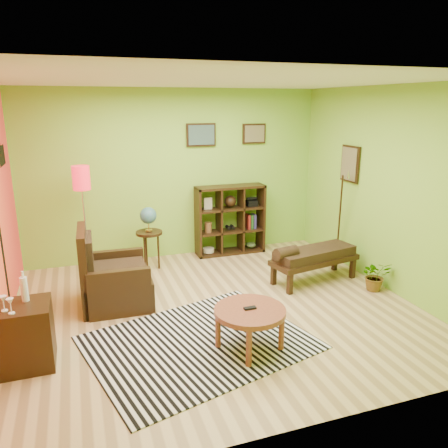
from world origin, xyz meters
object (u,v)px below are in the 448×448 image
object	(u,v)px
coffee_table	(250,315)
armchair	(112,282)
globe_table	(149,223)
floor_lamp	(82,188)
bench	(313,256)
potted_plant	(375,279)
side_cabinet	(23,335)
cube_shelf	(231,220)

from	to	relation	value
coffee_table	armchair	world-z (taller)	armchair
armchair	globe_table	xyz separation A→B (m)	(0.68, 1.12, 0.45)
coffee_table	floor_lamp	bearing A→B (deg)	120.38
bench	potted_plant	bearing A→B (deg)	-38.73
armchair	side_cabinet	bearing A→B (deg)	-129.81
coffee_table	bench	world-z (taller)	bench
floor_lamp	bench	size ratio (longest dim) A/B	1.21
coffee_table	bench	bearing A→B (deg)	42.05
globe_table	armchair	bearing A→B (deg)	-121.38
cube_shelf	floor_lamp	bearing A→B (deg)	-170.89
globe_table	bench	world-z (taller)	globe_table
side_cabinet	floor_lamp	xyz separation A→B (m)	(0.69, 2.20, 1.04)
side_cabinet	bench	xyz separation A→B (m)	(3.81, 0.97, 0.06)
armchair	globe_table	distance (m)	1.39
armchair	bench	size ratio (longest dim) A/B	0.75
coffee_table	bench	size ratio (longest dim) A/B	0.54
armchair	bench	xyz separation A→B (m)	(2.86, -0.17, 0.08)
armchair	floor_lamp	distance (m)	1.52
side_cabinet	floor_lamp	world-z (taller)	floor_lamp
armchair	side_cabinet	xyz separation A→B (m)	(-0.95, -1.14, 0.01)
armchair	cube_shelf	distance (m)	2.62
cube_shelf	bench	xyz separation A→B (m)	(0.69, -1.62, -0.20)
coffee_table	globe_table	world-z (taller)	globe_table
coffee_table	floor_lamp	xyz separation A→B (m)	(-1.55, 2.64, 0.97)
coffee_table	side_cabinet	xyz separation A→B (m)	(-2.24, 0.44, -0.07)
side_cabinet	floor_lamp	bearing A→B (deg)	72.48
side_cabinet	cube_shelf	world-z (taller)	cube_shelf
floor_lamp	potted_plant	xyz separation A→B (m)	(3.81, -1.79, -1.20)
coffee_table	globe_table	bearing A→B (deg)	102.71
globe_table	potted_plant	world-z (taller)	globe_table
side_cabinet	coffee_table	bearing A→B (deg)	-11.10
cube_shelf	potted_plant	xyz separation A→B (m)	(1.39, -2.18, -0.43)
coffee_table	side_cabinet	size ratio (longest dim) A/B	0.79
coffee_table	potted_plant	bearing A→B (deg)	20.73
bench	potted_plant	world-z (taller)	bench
side_cabinet	bench	world-z (taller)	side_cabinet
bench	coffee_table	bearing A→B (deg)	-137.95
floor_lamp	bench	bearing A→B (deg)	-21.59
cube_shelf	bench	world-z (taller)	cube_shelf
cube_shelf	globe_table	bearing A→B (deg)	-167.51
armchair	potted_plant	distance (m)	3.63
floor_lamp	globe_table	xyz separation A→B (m)	(0.94, 0.06, -0.61)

